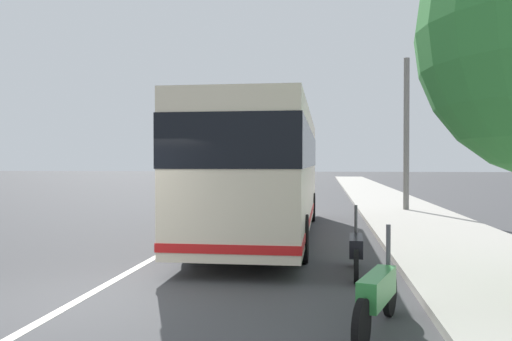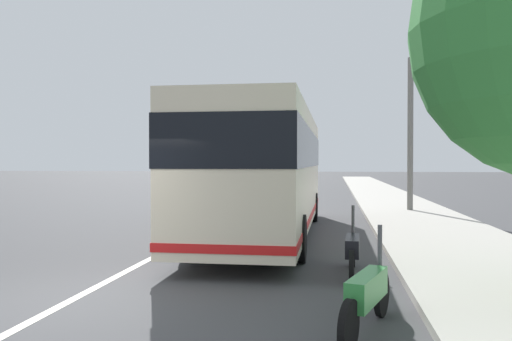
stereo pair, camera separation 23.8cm
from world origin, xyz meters
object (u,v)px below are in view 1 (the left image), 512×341
at_px(car_side_street, 255,181).
at_px(car_ahead_same_lane, 258,178).
at_px(coach_bus, 266,167).
at_px(car_oncoming, 262,177).
at_px(utility_pole, 406,136).
at_px(motorcycle_by_tree, 356,250).
at_px(motorcycle_angled, 378,295).

bearing_deg(car_side_street, car_ahead_same_lane, -171.83).
distance_m(coach_bus, car_oncoming, 35.40).
distance_m(coach_bus, car_ahead_same_lane, 30.25).
bearing_deg(utility_pole, coach_bus, 146.09).
bearing_deg(car_ahead_same_lane, car_oncoming, -177.48).
height_order(motorcycle_by_tree, car_ahead_same_lane, car_ahead_same_lane).
height_order(car_ahead_same_lane, car_oncoming, car_oncoming).
relative_size(coach_bus, motorcycle_by_tree, 5.88).
xyz_separation_m(car_side_street, utility_pole, (-17.97, -8.72, 2.52)).
distance_m(coach_bus, motorcycle_angled, 8.58).
xyz_separation_m(motorcycle_angled, car_oncoming, (43.24, 6.66, 0.25)).
relative_size(motorcycle_by_tree, car_side_street, 0.44).
bearing_deg(coach_bus, car_side_street, 8.42).
bearing_deg(coach_bus, motorcycle_angled, -164.30).
bearing_deg(utility_pole, motorcycle_by_tree, 167.34).
xyz_separation_m(car_side_street, car_oncoming, (9.75, 0.62, 0.06)).
distance_m(motorcycle_angled, car_side_street, 34.03).
bearing_deg(motorcycle_by_tree, coach_bus, 27.78).
bearing_deg(utility_pole, car_ahead_same_lane, 21.97).
bearing_deg(motorcycle_by_tree, car_oncoming, 12.37).
relative_size(motorcycle_by_tree, car_oncoming, 0.44).
distance_m(car_oncoming, utility_pole, 29.35).
xyz_separation_m(coach_bus, motorcycle_angled, (-8.14, -2.29, -1.48)).
height_order(motorcycle_angled, car_oncoming, car_oncoming).
bearing_deg(utility_pole, car_side_street, 25.90).
xyz_separation_m(coach_bus, utility_pole, (7.39, -4.97, 1.23)).
height_order(motorcycle_angled, car_side_street, car_side_street).
height_order(motorcycle_angled, utility_pole, utility_pole).
bearing_deg(car_oncoming, motorcycle_by_tree, 7.36).
bearing_deg(motorcycle_by_tree, motorcycle_angled, -175.91).
distance_m(motorcycle_angled, utility_pole, 15.99).
bearing_deg(motorcycle_angled, car_side_street, 28.02).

